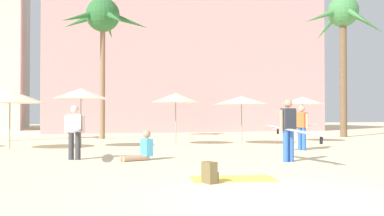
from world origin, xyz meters
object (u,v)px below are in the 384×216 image
object	(u,v)px
palm_tree_far_left	(103,20)
cafe_umbrella_4	(10,96)
cafe_umbrella_1	(242,100)
beach_towel	(233,179)
person_mid_left	(300,126)
cafe_umbrella_5	(176,98)
person_mid_right	(142,150)
cafe_umbrella_0	(81,94)
person_far_right	(290,128)
backpack	(210,173)
cafe_umbrella_3	(303,101)
person_far_left	(75,130)
palm_tree_left	(343,22)

from	to	relation	value
palm_tree_far_left	cafe_umbrella_4	bearing A→B (deg)	-123.03
cafe_umbrella_1	palm_tree_far_left	bearing A→B (deg)	131.15
beach_towel	person_mid_left	bearing A→B (deg)	48.67
beach_towel	person_mid_left	xyz separation A→B (m)	(5.31, 6.04, 0.91)
cafe_umbrella_4	cafe_umbrella_5	xyz separation A→B (m)	(6.79, 0.45, 0.04)
cafe_umbrella_4	person_mid_right	distance (m)	7.08
cafe_umbrella_0	cafe_umbrella_4	world-z (taller)	cafe_umbrella_0
person_mid_right	person_far_right	bearing A→B (deg)	138.15
cafe_umbrella_1	cafe_umbrella_5	size ratio (longest dim) A/B	1.09
person_mid_right	backpack	bearing A→B (deg)	78.49
backpack	cafe_umbrella_0	bearing A→B (deg)	85.49
backpack	person_far_right	bearing A→B (deg)	23.81
cafe_umbrella_5	person_mid_right	bearing A→B (deg)	-114.02
cafe_umbrella_3	person_far_left	size ratio (longest dim) A/B	0.85
cafe_umbrella_0	cafe_umbrella_3	bearing A→B (deg)	3.20
cafe_umbrella_0	backpack	size ratio (longest dim) A/B	5.79
cafe_umbrella_0	cafe_umbrella_3	xyz separation A→B (m)	(10.74, 0.60, -0.15)
beach_towel	person_mid_right	world-z (taller)	person_mid_right
backpack	beach_towel	bearing A→B (deg)	14.31
cafe_umbrella_4	backpack	size ratio (longest dim) A/B	6.27
cafe_umbrella_3	person_mid_left	size ratio (longest dim) A/B	0.75
cafe_umbrella_1	beach_towel	xyz separation A→B (m)	(-4.45, -9.55, -2.00)
cafe_umbrella_5	palm_tree_far_left	bearing A→B (deg)	114.32
palm_tree_far_left	cafe_umbrella_1	xyz separation A→B (m)	(5.62, -6.44, -4.68)
cafe_umbrella_3	person_far_right	world-z (taller)	cafe_umbrella_3
cafe_umbrella_0	beach_towel	world-z (taller)	cafe_umbrella_0
cafe_umbrella_0	cafe_umbrella_1	bearing A→B (deg)	-1.42
person_far_left	palm_tree_far_left	bearing A→B (deg)	-175.43
person_far_right	person_mid_left	world-z (taller)	person_far_right
palm_tree_left	cafe_umbrella_5	bearing A→B (deg)	-162.39
cafe_umbrella_5	person_far_right	world-z (taller)	cafe_umbrella_5
beach_towel	backpack	xyz separation A→B (m)	(-0.64, -0.37, 0.19)
cafe_umbrella_1	backpack	world-z (taller)	cafe_umbrella_1
cafe_umbrella_3	person_far_right	size ratio (longest dim) A/B	0.80
cafe_umbrella_3	person_mid_left	world-z (taller)	cafe_umbrella_3
person_mid_right	cafe_umbrella_3	bearing A→B (deg)	-164.09
backpack	person_far_left	bearing A→B (deg)	98.95
backpack	person_mid_left	xyz separation A→B (m)	(5.96, 6.41, 0.72)
cafe_umbrella_5	beach_towel	size ratio (longest dim) A/B	1.34
person_mid_right	person_far_left	bearing A→B (deg)	-36.08
beach_towel	person_far_right	distance (m)	3.81
cafe_umbrella_5	beach_towel	distance (m)	10.41
palm_tree_far_left	person_mid_right	size ratio (longest dim) A/B	8.03
cafe_umbrella_1	cafe_umbrella_4	size ratio (longest dim) A/B	0.96
palm_tree_left	person_mid_right	distance (m)	18.44
cafe_umbrella_3	person_mid_right	size ratio (longest dim) A/B	2.28
cafe_umbrella_3	beach_towel	size ratio (longest dim) A/B	1.30
cafe_umbrella_4	cafe_umbrella_5	distance (m)	6.81
cafe_umbrella_0	cafe_umbrella_5	world-z (taller)	cafe_umbrella_0
beach_towel	person_far_right	bearing A→B (deg)	41.31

